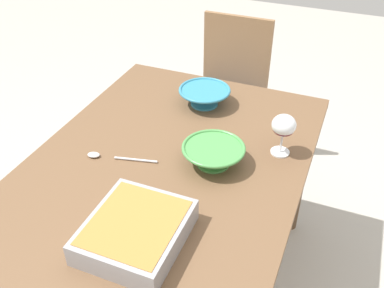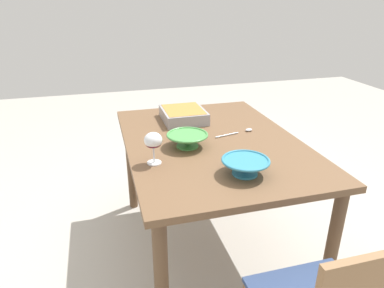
{
  "view_description": "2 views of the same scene",
  "coord_description": "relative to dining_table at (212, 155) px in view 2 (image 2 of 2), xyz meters",
  "views": [
    {
      "loc": [
        -1.07,
        -0.53,
        1.67
      ],
      "look_at": [
        0.01,
        -0.09,
        0.82
      ],
      "focal_mm": 41.04,
      "sensor_mm": 36.0,
      "label": 1
    },
    {
      "loc": [
        1.65,
        -0.57,
        1.46
      ],
      "look_at": [
        0.1,
        -0.14,
        0.76
      ],
      "focal_mm": 32.38,
      "sensor_mm": 36.0,
      "label": 2
    }
  ],
  "objects": [
    {
      "name": "ground_plane",
      "position": [
        0.0,
        0.0,
        -0.64
      ],
      "size": [
        8.0,
        8.0,
        0.0
      ],
      "primitive_type": "plane",
      "color": "#B2ADA3"
    },
    {
      "name": "dining_table",
      "position": [
        0.0,
        0.0,
        0.0
      ],
      "size": [
        1.29,
        0.93,
        0.73
      ],
      "color": "brown",
      "rests_on": "ground_plane"
    },
    {
      "name": "wine_glass",
      "position": [
        0.2,
        -0.35,
        0.2
      ],
      "size": [
        0.08,
        0.08,
        0.16
      ],
      "color": "white",
      "rests_on": "dining_table"
    },
    {
      "name": "casserole_dish",
      "position": [
        -0.35,
        -0.07,
        0.13
      ],
      "size": [
        0.29,
        0.26,
        0.07
      ],
      "color": "#99999E",
      "rests_on": "dining_table"
    },
    {
      "name": "mixing_bowl",
      "position": [
        0.41,
        0.02,
        0.13
      ],
      "size": [
        0.21,
        0.21,
        0.07
      ],
      "color": "teal",
      "rests_on": "dining_table"
    },
    {
      "name": "small_bowl",
      "position": [
        0.05,
        -0.15,
        0.13
      ],
      "size": [
        0.22,
        0.22,
        0.07
      ],
      "color": "#4C994C",
      "rests_on": "dining_table"
    },
    {
      "name": "serving_spoon",
      "position": [
        -0.06,
        0.2,
        0.1
      ],
      "size": [
        0.08,
        0.25,
        0.01
      ],
      "color": "silver",
      "rests_on": "dining_table"
    }
  ]
}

